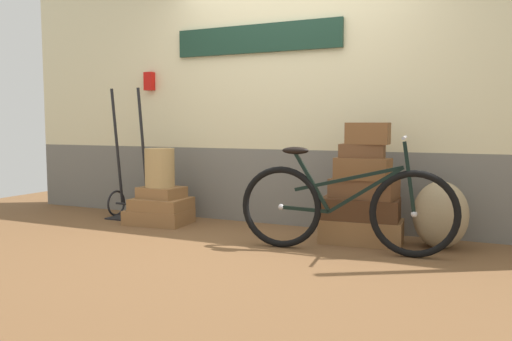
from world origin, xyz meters
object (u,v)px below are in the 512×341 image
suitcase_3 (361,231)px  suitcase_7 (362,151)px  wicker_basket (160,168)px  bicycle (344,208)px  suitcase_1 (161,204)px  suitcase_4 (361,209)px  suitcase_0 (159,217)px  suitcase_5 (364,188)px  suitcase_2 (162,192)px  luggage_trolley (130,188)px  burlap_sack (440,215)px  suitcase_6 (363,169)px  suitcase_8 (368,133)px

suitcase_3 → suitcase_7: size_ratio=1.83×
wicker_basket → bicycle: (2.03, -0.37, -0.22)m
suitcase_3 → suitcase_7: 0.69m
suitcase_1 → suitcase_4: size_ratio=0.85×
suitcase_0 → suitcase_7: size_ratio=1.63×
suitcase_0 → suitcase_5: suitcase_5 is taller
suitcase_5 → wicker_basket: 2.09m
suitcase_2 → luggage_trolley: size_ratio=0.30×
suitcase_2 → suitcase_5: size_ratio=0.76×
suitcase_0 → burlap_sack: size_ratio=1.10×
suitcase_0 → wicker_basket: bearing=78.2°
suitcase_0 → bicycle: bicycle is taller
wicker_basket → suitcase_3: bearing=0.1°
suitcase_7 → suitcase_0: bearing=176.4°
luggage_trolley → suitcase_1: bearing=-15.1°
suitcase_3 → luggage_trolley: bearing=172.6°
suitcase_4 → suitcase_6: size_ratio=1.42×
suitcase_6 → burlap_sack: size_ratio=0.82×
suitcase_4 → suitcase_2: bearing=175.4°
suitcase_3 → bicycle: 0.46m
luggage_trolley → burlap_sack: bearing=-0.6°
suitcase_4 → suitcase_6: (0.02, -0.03, 0.34)m
suitcase_2 → wicker_basket: size_ratio=1.06×
suitcase_4 → wicker_basket: (-2.07, -0.00, 0.28)m
suitcase_1 → suitcase_6: (2.06, -0.01, 0.43)m
wicker_basket → suitcase_2: bearing=24.5°
suitcase_2 → suitcase_6: suitcase_6 is taller
suitcase_3 → suitcase_5: (0.01, 0.02, 0.37)m
suitcase_1 → bicycle: 2.04m
suitcase_5 → suitcase_7: 0.32m
suitcase_8 → suitcase_3: bearing=-170.0°
bicycle → burlap_sack: bearing=33.9°
suitcase_3 → suitcase_7: suitcase_7 is taller
luggage_trolley → bicycle: luggage_trolley is taller
suitcase_5 → bicycle: (-0.06, -0.40, -0.11)m
suitcase_6 → wicker_basket: size_ratio=1.15×
suitcase_5 → wicker_basket: (-2.09, -0.02, 0.11)m
suitcase_1 → suitcase_3: suitcase_1 is taller
suitcase_3 → suitcase_5: 0.37m
suitcase_5 → suitcase_7: bearing=-158.9°
suitcase_8 → suitcase_6: bearing=-132.9°
suitcase_5 → bicycle: bicycle is taller
suitcase_0 → bicycle: (2.03, -0.35, 0.29)m
suitcase_7 → suitcase_8: suitcase_8 is taller
suitcase_3 → suitcase_5: size_ratio=1.25×
suitcase_6 → burlap_sack: 0.73m
suitcase_8 → luggage_trolley: (-2.60, 0.11, -0.61)m
suitcase_2 → suitcase_5: (2.07, 0.02, 0.15)m
suitcase_4 → luggage_trolley: size_ratio=0.46×
suitcase_1 → suitcase_7: 2.13m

